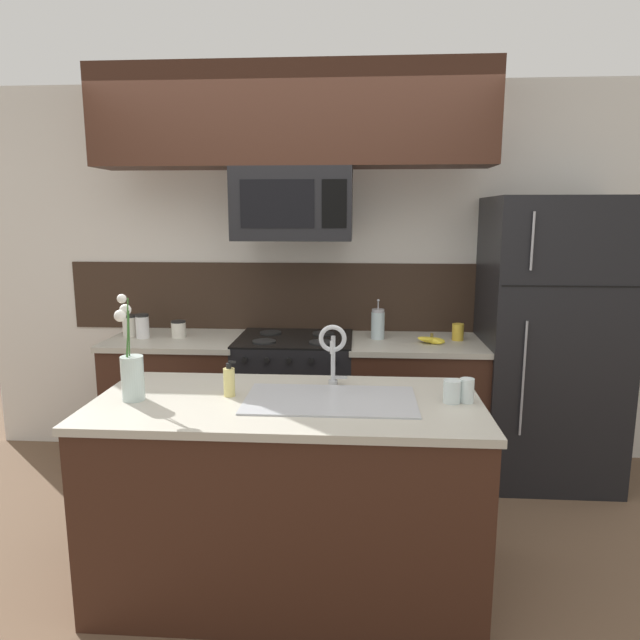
{
  "coord_description": "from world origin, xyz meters",
  "views": [
    {
      "loc": [
        0.42,
        -2.77,
        1.72
      ],
      "look_at": [
        0.21,
        0.27,
        1.16
      ],
      "focal_mm": 32.0,
      "sensor_mm": 36.0,
      "label": 1
    }
  ],
  "objects_px": {
    "stove_range": "(295,404)",
    "sink_faucet": "(333,347)",
    "refrigerator": "(548,341)",
    "coffee_tin": "(458,332)",
    "spare_glass": "(467,390)",
    "drinking_glass": "(452,391)",
    "storage_jar_short": "(179,329)",
    "storage_jar_tall": "(130,325)",
    "banana_bunch": "(432,340)",
    "storage_jar_medium": "(142,326)",
    "french_press": "(378,324)",
    "microwave": "(293,204)",
    "dish_soap_bottle": "(229,381)",
    "flower_vase": "(132,373)"
  },
  "relations": [
    {
      "from": "refrigerator",
      "to": "storage_jar_tall",
      "type": "bearing_deg",
      "value": 179.72
    },
    {
      "from": "storage_jar_tall",
      "to": "french_press",
      "type": "bearing_deg",
      "value": 0.91
    },
    {
      "from": "storage_jar_medium",
      "to": "sink_faucet",
      "type": "xyz_separation_m",
      "value": [
        1.32,
        -1.02,
        0.12
      ]
    },
    {
      "from": "sink_faucet",
      "to": "flower_vase",
      "type": "bearing_deg",
      "value": -163.6
    },
    {
      "from": "storage_jar_tall",
      "to": "spare_glass",
      "type": "distance_m",
      "value": 2.39
    },
    {
      "from": "refrigerator",
      "to": "sink_faucet",
      "type": "bearing_deg",
      "value": -141.91
    },
    {
      "from": "coffee_tin",
      "to": "refrigerator",
      "type": "bearing_deg",
      "value": -3.0
    },
    {
      "from": "microwave",
      "to": "dish_soap_bottle",
      "type": "relative_size",
      "value": 4.51
    },
    {
      "from": "refrigerator",
      "to": "coffee_tin",
      "type": "relative_size",
      "value": 16.68
    },
    {
      "from": "storage_jar_tall",
      "to": "microwave",
      "type": "bearing_deg",
      "value": -2.76
    },
    {
      "from": "storage_jar_tall",
      "to": "french_press",
      "type": "relative_size",
      "value": 0.55
    },
    {
      "from": "microwave",
      "to": "coffee_tin",
      "type": "relative_size",
      "value": 6.77
    },
    {
      "from": "storage_jar_tall",
      "to": "banana_bunch",
      "type": "relative_size",
      "value": 0.78
    },
    {
      "from": "stove_range",
      "to": "coffee_tin",
      "type": "bearing_deg",
      "value": 2.67
    },
    {
      "from": "refrigerator",
      "to": "spare_glass",
      "type": "height_order",
      "value": "refrigerator"
    },
    {
      "from": "storage_jar_short",
      "to": "drinking_glass",
      "type": "distance_m",
      "value": 2.05
    },
    {
      "from": "french_press",
      "to": "drinking_glass",
      "type": "xyz_separation_m",
      "value": [
        0.28,
        -1.3,
        -0.05
      ]
    },
    {
      "from": "microwave",
      "to": "drinking_glass",
      "type": "height_order",
      "value": "microwave"
    },
    {
      "from": "sink_faucet",
      "to": "microwave",
      "type": "bearing_deg",
      "value": 106.46
    },
    {
      "from": "refrigerator",
      "to": "storage_jar_medium",
      "type": "bearing_deg",
      "value": -179.11
    },
    {
      "from": "banana_bunch",
      "to": "flower_vase",
      "type": "distance_m",
      "value": 1.92
    },
    {
      "from": "stove_range",
      "to": "storage_jar_medium",
      "type": "height_order",
      "value": "storage_jar_medium"
    },
    {
      "from": "stove_range",
      "to": "sink_faucet",
      "type": "relative_size",
      "value": 3.04
    },
    {
      "from": "french_press",
      "to": "drinking_glass",
      "type": "distance_m",
      "value": 1.33
    },
    {
      "from": "refrigerator",
      "to": "sink_faucet",
      "type": "distance_m",
      "value": 1.72
    },
    {
      "from": "dish_soap_bottle",
      "to": "drinking_glass",
      "type": "distance_m",
      "value": 1.0
    },
    {
      "from": "microwave",
      "to": "refrigerator",
      "type": "xyz_separation_m",
      "value": [
        1.65,
        0.04,
        -0.87
      ]
    },
    {
      "from": "dish_soap_bottle",
      "to": "spare_glass",
      "type": "distance_m",
      "value": 1.06
    },
    {
      "from": "sink_faucet",
      "to": "storage_jar_tall",
      "type": "bearing_deg",
      "value": 143.15
    },
    {
      "from": "french_press",
      "to": "spare_glass",
      "type": "relative_size",
      "value": 2.48
    },
    {
      "from": "refrigerator",
      "to": "storage_jar_medium",
      "type": "xyz_separation_m",
      "value": [
        -2.67,
        -0.04,
        0.07
      ]
    },
    {
      "from": "stove_range",
      "to": "storage_jar_short",
      "type": "height_order",
      "value": "storage_jar_short"
    },
    {
      "from": "drinking_glass",
      "to": "storage_jar_tall",
      "type": "bearing_deg",
      "value": 147.07
    },
    {
      "from": "storage_jar_short",
      "to": "french_press",
      "type": "height_order",
      "value": "french_press"
    },
    {
      "from": "refrigerator",
      "to": "drinking_glass",
      "type": "bearing_deg",
      "value": -122.97
    },
    {
      "from": "storage_jar_medium",
      "to": "french_press",
      "type": "height_order",
      "value": "french_press"
    },
    {
      "from": "coffee_tin",
      "to": "flower_vase",
      "type": "xyz_separation_m",
      "value": [
        -1.65,
        -1.35,
        0.07
      ]
    },
    {
      "from": "spare_glass",
      "to": "dish_soap_bottle",
      "type": "bearing_deg",
      "value": 179.15
    },
    {
      "from": "storage_jar_medium",
      "to": "french_press",
      "type": "relative_size",
      "value": 0.61
    },
    {
      "from": "stove_range",
      "to": "coffee_tin",
      "type": "distance_m",
      "value": 1.19
    },
    {
      "from": "stove_range",
      "to": "french_press",
      "type": "distance_m",
      "value": 0.78
    },
    {
      "from": "french_press",
      "to": "sink_faucet",
      "type": "relative_size",
      "value": 0.87
    },
    {
      "from": "storage_jar_short",
      "to": "sink_faucet",
      "type": "bearing_deg",
      "value": -44.1
    },
    {
      "from": "microwave",
      "to": "banana_bunch",
      "type": "xyz_separation_m",
      "value": [
        0.89,
        -0.04,
        -0.86
      ]
    },
    {
      "from": "stove_range",
      "to": "french_press",
      "type": "relative_size",
      "value": 3.48
    },
    {
      "from": "stove_range",
      "to": "spare_glass",
      "type": "distance_m",
      "value": 1.6
    },
    {
      "from": "banana_bunch",
      "to": "french_press",
      "type": "bearing_deg",
      "value": 160.42
    },
    {
      "from": "refrigerator",
      "to": "french_press",
      "type": "relative_size",
      "value": 6.87
    },
    {
      "from": "coffee_tin",
      "to": "banana_bunch",
      "type": "bearing_deg",
      "value": -148.69
    },
    {
      "from": "refrigerator",
      "to": "flower_vase",
      "type": "height_order",
      "value": "refrigerator"
    }
  ]
}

